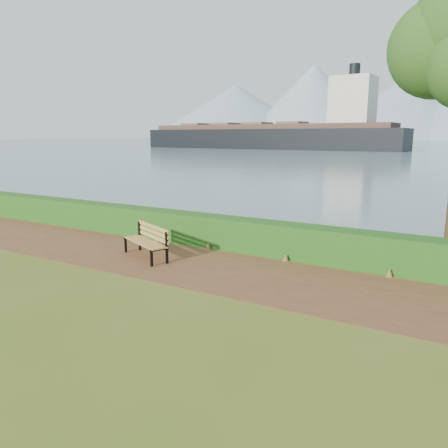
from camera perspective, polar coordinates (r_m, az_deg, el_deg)
The scene contains 5 objects.
ground at distance 11.96m, azimuth -2.92°, elevation -6.17°, with size 140.00×140.00×0.00m, color #4E5B1A.
path at distance 12.20m, azimuth -2.14°, elevation -5.78°, with size 40.00×3.40×0.01m, color #532E1C.
hedge at distance 14.00m, azimuth 2.91°, elevation -1.42°, with size 32.00×0.85×1.00m, color #194212.
bench at distance 13.30m, azimuth -9.89°, elevation -1.97°, with size 2.02×1.33×0.99m.
cargo_ship at distance 118.26m, azimuth 6.53°, elevation 11.29°, with size 72.62×14.83×21.90m.
Camera 1 is at (6.28, -9.51, 3.63)m, focal length 35.00 mm.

